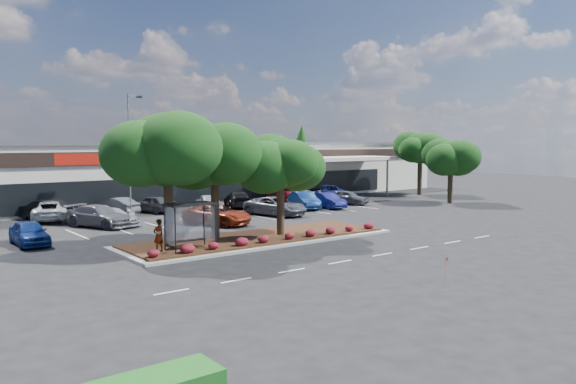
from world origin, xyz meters
TOP-DOWN VIEW (x-y plane):
  - ground at (0.00, 0.00)m, footprint 160.00×160.00m
  - retail_store at (0.06, 33.91)m, footprint 80.40×25.20m
  - landscape_island at (-2.00, 4.00)m, footprint 18.00×6.00m
  - lane_markings at (-0.14, 10.42)m, footprint 33.12×20.06m
  - shrub_row at (-2.00, 1.90)m, footprint 17.00×0.80m
  - bus_shelter at (-7.50, 2.95)m, footprint 2.75×1.55m
  - island_tree_west at (-8.00, 4.50)m, footprint 7.20×7.20m
  - island_tree_mid at (-4.50, 5.20)m, footprint 6.60×6.60m
  - island_tree_east at (-0.50, 3.70)m, footprint 5.80×5.80m
  - tree_east_near at (26.00, 10.00)m, footprint 5.60×5.60m
  - tree_east_far at (31.00, 18.00)m, footprint 6.40×6.40m
  - conifer_north_east at (34.00, 44.00)m, footprint 3.96×3.96m
  - person_waiting at (-9.29, 3.08)m, footprint 0.75×0.59m
  - light_pole at (-4.06, 19.63)m, footprint 1.42×0.70m
  - survey_stake at (-1.34, -9.85)m, footprint 0.07×0.14m
  - car_0 at (-14.03, 11.14)m, footprint 1.79×4.39m
  - car_1 at (-8.07, 15.84)m, footprint 4.34×5.97m
  - car_2 at (-7.16, 15.74)m, footprint 3.51×4.98m
  - car_3 at (-0.66, 11.47)m, footprint 4.35×6.04m
  - car_5 at (6.11, 13.20)m, footprint 3.93×6.19m
  - car_6 at (11.07, 15.39)m, footprint 3.20×5.14m
  - car_7 at (13.16, 14.49)m, footprint 2.09×4.61m
  - car_8 at (16.83, 15.56)m, footprint 3.21×4.62m
  - car_9 at (-10.15, 21.45)m, footprint 4.07×6.21m
  - car_10 at (-10.30, 22.45)m, footprint 3.60×5.18m
  - car_11 at (-4.71, 21.90)m, footprint 3.31×4.86m
  - car_12 at (-1.33, 21.45)m, footprint 3.17×4.88m
  - car_13 at (2.90, 19.13)m, footprint 3.26×5.10m
  - car_14 at (6.77, 20.23)m, footprint 3.96×5.61m
  - car_15 at (13.13, 21.54)m, footprint 2.02×4.17m
  - car_16 at (14.03, 20.11)m, footprint 3.62×5.01m
  - car_17 at (17.84, 20.01)m, footprint 4.85×6.78m

SIDE VIEW (x-z plane):
  - ground at x=0.00m, z-range 0.00..0.00m
  - lane_markings at x=-0.14m, z-range 0.00..0.01m
  - landscape_island at x=-2.00m, z-range -0.01..0.25m
  - shrub_row at x=-2.00m, z-range 0.26..0.76m
  - car_2 at x=-7.16m, z-range 0.00..1.34m
  - car_16 at x=14.03m, z-range 0.00..1.35m
  - car_15 at x=13.13m, z-range 0.00..1.37m
  - survey_stake at x=-1.34m, z-range 0.16..1.26m
  - car_8 at x=16.83m, z-range 0.00..1.46m
  - car_7 at x=13.16m, z-range 0.00..1.47m
  - car_0 at x=-14.03m, z-range 0.00..1.49m
  - car_14 at x=6.77m, z-range 0.00..1.51m
  - car_11 at x=-4.71m, z-range 0.00..1.52m
  - car_3 at x=-0.66m, z-range 0.00..1.53m
  - car_12 at x=-1.33m, z-range 0.00..1.54m
  - car_9 at x=-10.15m, z-range 0.00..1.59m
  - car_5 at x=6.11m, z-range 0.00..1.59m
  - car_6 at x=11.07m, z-range 0.00..1.60m
  - car_1 at x=-8.07m, z-range 0.00..1.61m
  - car_13 at x=2.90m, z-range 0.00..1.62m
  - car_10 at x=-10.30m, z-range 0.00..1.62m
  - car_17 at x=17.84m, z-range 0.00..1.72m
  - person_waiting at x=-9.29m, z-range 0.26..2.08m
  - bus_shelter at x=-7.50m, z-range 1.01..3.60m
  - retail_store at x=0.06m, z-range 0.03..6.28m
  - tree_east_near at x=26.00m, z-range 0.00..6.51m
  - island_tree_east at x=-0.50m, z-range 0.26..6.76m
  - tree_east_far at x=31.00m, z-range 0.00..7.62m
  - island_tree_mid at x=-4.50m, z-range 0.26..7.58m
  - island_tree_west at x=-8.00m, z-range 0.26..8.15m
  - conifer_north_east at x=34.00m, z-range 0.00..9.00m
  - light_pole at x=-4.06m, z-range -0.57..9.65m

